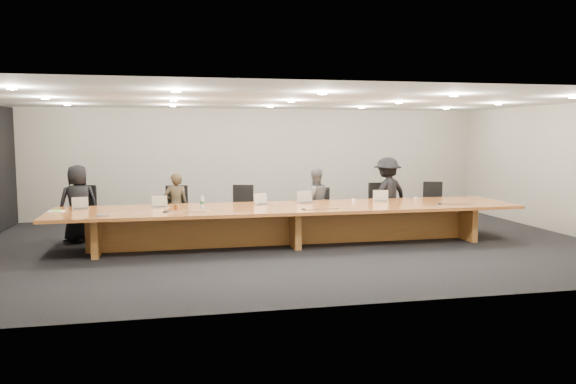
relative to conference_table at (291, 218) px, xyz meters
name	(u,v)px	position (x,y,z in m)	size (l,w,h in m)	color
ground	(291,244)	(0.00, 0.00, -0.52)	(12.00, 12.00, 0.00)	black
back_wall	(258,163)	(0.00, 4.00, 0.88)	(12.00, 0.02, 2.80)	beige
conference_table	(291,218)	(0.00, 0.00, 0.00)	(9.00, 1.80, 0.75)	#975021
chair_far_left	(81,213)	(-4.06, 1.23, 0.05)	(0.58, 0.58, 1.14)	black
chair_left	(176,212)	(-2.20, 1.19, 0.03)	(0.56, 0.56, 1.10)	black
chair_mid_left	(241,209)	(-0.81, 1.31, 0.02)	(0.55, 0.55, 1.08)	black
chair_mid_right	(324,210)	(1.00, 1.18, -0.03)	(0.50, 0.50, 0.99)	black
chair_right	(381,206)	(2.33, 1.19, 0.02)	(0.55, 0.55, 1.08)	black
chair_far_right	(434,204)	(3.71, 1.35, 0.01)	(0.54, 0.54, 1.06)	black
person_a	(78,203)	(-4.10, 1.14, 0.26)	(0.76, 0.49, 1.55)	black
person_b	(176,205)	(-2.19, 1.20, 0.15)	(0.49, 0.32, 1.35)	#32291B
person_c	(315,201)	(0.80, 1.23, 0.18)	(0.68, 0.53, 1.40)	#555658
person_d	(387,194)	(2.45, 1.12, 0.30)	(1.06, 0.61, 1.63)	black
laptop_a	(80,203)	(-3.95, 0.41, 0.34)	(0.29, 0.21, 0.23)	tan
laptop_b	(161,202)	(-2.49, 0.36, 0.34)	(0.29, 0.21, 0.23)	#BBAE8E
laptop_c	(263,199)	(-0.49, 0.36, 0.35)	(0.30, 0.21, 0.23)	#C4AE95
laptop_d	(307,197)	(0.41, 0.39, 0.36)	(0.33, 0.24, 0.26)	tan
laptop_e	(381,196)	(1.98, 0.32, 0.35)	(0.31, 0.23, 0.25)	#BFB292
water_bottle	(202,202)	(-1.72, 0.03, 0.35)	(0.07, 0.07, 0.23)	silver
amber_mug	(176,207)	(-2.20, -0.02, 0.27)	(0.07, 0.07, 0.09)	brown
paper_cup_near	(354,201)	(1.35, 0.21, 0.27)	(0.08, 0.08, 0.09)	white
paper_cup_far	(416,199)	(2.74, 0.27, 0.27)	(0.07, 0.07, 0.08)	silver
notepad	(56,211)	(-4.33, 0.13, 0.24)	(0.28, 0.22, 0.02)	silver
lime_gadget	(57,210)	(-4.32, 0.12, 0.26)	(0.15, 0.08, 0.02)	#6AC133
av_box	(103,215)	(-3.44, -0.60, 0.24)	(0.19, 0.15, 0.03)	#9D9EA2
mic_left	(166,211)	(-2.39, -0.34, 0.25)	(0.14, 0.14, 0.03)	black
mic_center	(303,209)	(0.12, -0.51, 0.24)	(0.10, 0.10, 0.03)	black
mic_right	(439,204)	(2.97, -0.34, 0.25)	(0.13, 0.13, 0.03)	black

